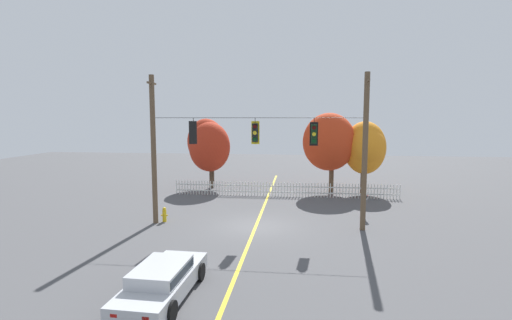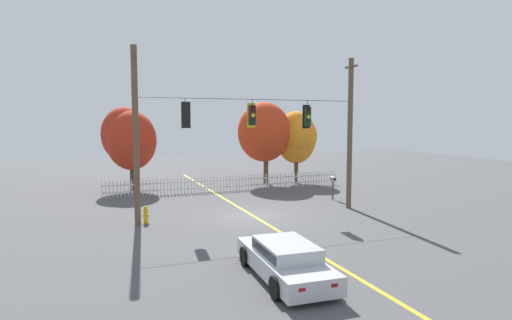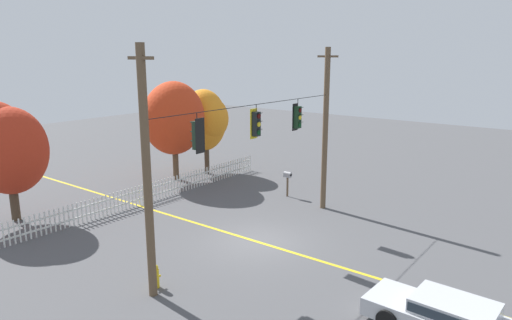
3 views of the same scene
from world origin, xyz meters
name	(u,v)px [view 3 (image 3 of 3)]	position (x,y,z in m)	size (l,w,h in m)	color
ground	(257,242)	(0.00, 0.00, 0.00)	(80.00, 80.00, 0.00)	#4C4C4F
lane_centerline_stripe	(257,242)	(0.00, 0.00, 0.00)	(0.16, 36.00, 0.01)	gold
signal_support_span	(257,146)	(0.00, 0.00, 4.15)	(11.57, 1.10, 8.16)	brown
traffic_signal_southbound_primary	(198,135)	(-3.38, -0.01, 5.07)	(0.43, 0.38, 1.40)	black
traffic_signal_westbound_side	(256,124)	(-0.04, 0.01, 5.08)	(0.43, 0.38, 1.39)	black
traffic_signal_northbound_primary	(297,117)	(3.04, 0.01, 5.02)	(0.43, 0.38, 1.46)	black
white_picket_fence	(156,191)	(1.22, 7.90, 0.54)	(16.68, 0.06, 1.07)	silver
autumn_maple_near_fence	(4,147)	(-5.23, 10.66, 3.64)	(3.68, 3.40, 5.78)	#473828
autumn_maple_mid	(175,118)	(4.63, 9.90, 3.97)	(4.08, 3.37, 6.24)	brown
autumn_oak_far_east	(205,120)	(7.33, 9.95, 3.58)	(3.21, 3.08, 5.59)	#473828
parked_car	(450,317)	(-2.08, -8.44, 0.60)	(1.98, 4.64, 1.15)	#B7BABF
fire_hydrant	(156,276)	(-5.25, 0.31, 0.41)	(0.38, 0.22, 0.83)	gold
roadside_mailbox	(288,176)	(6.17, 2.57, 1.16)	(0.25, 0.44, 1.43)	brown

